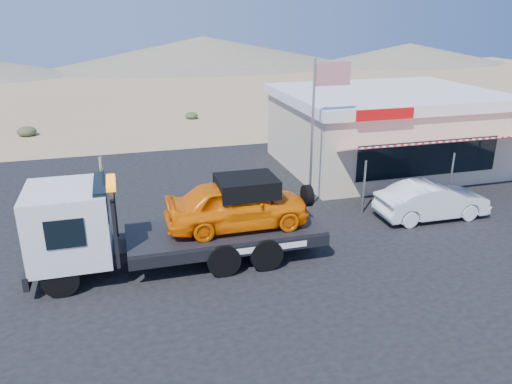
# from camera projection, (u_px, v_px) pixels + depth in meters

# --- Properties ---
(ground) EXTENTS (120.00, 120.00, 0.00)m
(ground) POSITION_uv_depth(u_px,v_px,m) (221.00, 275.00, 15.48)
(ground) COLOR #A2845C
(ground) RESTS_ON ground
(asphalt_lot) EXTENTS (32.00, 24.00, 0.02)m
(asphalt_lot) POSITION_uv_depth(u_px,v_px,m) (257.00, 229.00, 18.70)
(asphalt_lot) COLOR black
(asphalt_lot) RESTS_ON ground
(tow_truck) EXTENTS (8.99, 2.67, 3.01)m
(tow_truck) POSITION_uv_depth(u_px,v_px,m) (172.00, 218.00, 15.58)
(tow_truck) COLOR black
(tow_truck) RESTS_ON asphalt_lot
(white_sedan) EXTENTS (4.39, 1.58, 1.44)m
(white_sedan) POSITION_uv_depth(u_px,v_px,m) (432.00, 201.00, 19.42)
(white_sedan) COLOR silver
(white_sedan) RESTS_ON asphalt_lot
(jerky_store) EXTENTS (10.40, 9.97, 3.90)m
(jerky_store) POSITION_uv_depth(u_px,v_px,m) (384.00, 128.00, 25.58)
(jerky_store) COLOR beige
(jerky_store) RESTS_ON asphalt_lot
(flagpole) EXTENTS (1.55, 0.10, 6.00)m
(flagpole) POSITION_uv_depth(u_px,v_px,m) (318.00, 117.00, 19.50)
(flagpole) COLOR #99999E
(flagpole) RESTS_ON asphalt_lot
(distant_hills) EXTENTS (126.00, 48.00, 4.20)m
(distant_hills) POSITION_uv_depth(u_px,v_px,m) (52.00, 59.00, 62.13)
(distant_hills) COLOR #726B59
(distant_hills) RESTS_ON ground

